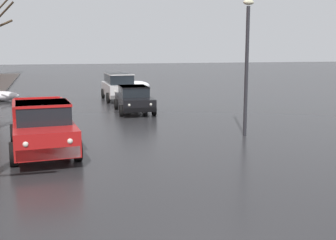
{
  "coord_description": "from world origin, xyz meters",
  "views": [
    {
      "loc": [
        -2.35,
        -4.99,
        3.37
      ],
      "look_at": [
        1.31,
        7.18,
        1.26
      ],
      "focal_mm": 45.11,
      "sensor_mm": 36.0,
      "label": 1
    }
  ],
  "objects_px": {
    "sedan_black_parked_kerbside_close": "(134,98)",
    "suv_white_parked_kerbside_mid": "(119,86)",
    "street_lamp_post": "(247,60)",
    "pickup_truck_red_approaching_near_lane": "(42,126)"
  },
  "relations": [
    {
      "from": "sedan_black_parked_kerbside_close",
      "to": "suv_white_parked_kerbside_mid",
      "type": "height_order",
      "value": "suv_white_parked_kerbside_mid"
    },
    {
      "from": "sedan_black_parked_kerbside_close",
      "to": "suv_white_parked_kerbside_mid",
      "type": "xyz_separation_m",
      "value": [
        0.2,
        5.79,
        0.24
      ]
    },
    {
      "from": "suv_white_parked_kerbside_mid",
      "to": "street_lamp_post",
      "type": "relative_size",
      "value": 0.91
    },
    {
      "from": "pickup_truck_red_approaching_near_lane",
      "to": "street_lamp_post",
      "type": "distance_m",
      "value": 8.0
    },
    {
      "from": "suv_white_parked_kerbside_mid",
      "to": "pickup_truck_red_approaching_near_lane",
      "type": "bearing_deg",
      "value": -109.86
    },
    {
      "from": "suv_white_parked_kerbside_mid",
      "to": "street_lamp_post",
      "type": "xyz_separation_m",
      "value": [
        2.66,
        -13.38,
        1.99
      ]
    },
    {
      "from": "pickup_truck_red_approaching_near_lane",
      "to": "street_lamp_post",
      "type": "xyz_separation_m",
      "value": [
        7.7,
        0.58,
        2.09
      ]
    },
    {
      "from": "sedan_black_parked_kerbside_close",
      "to": "street_lamp_post",
      "type": "relative_size",
      "value": 0.85
    },
    {
      "from": "pickup_truck_red_approaching_near_lane",
      "to": "sedan_black_parked_kerbside_close",
      "type": "bearing_deg",
      "value": 59.34
    },
    {
      "from": "pickup_truck_red_approaching_near_lane",
      "to": "suv_white_parked_kerbside_mid",
      "type": "bearing_deg",
      "value": 70.14
    }
  ]
}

